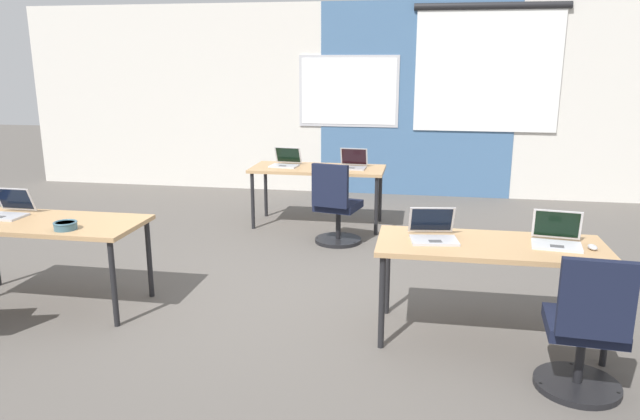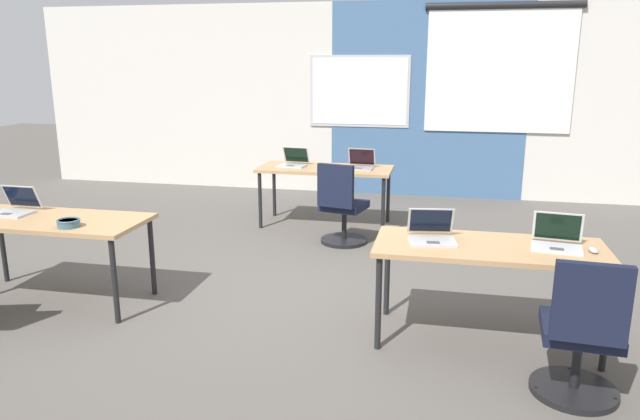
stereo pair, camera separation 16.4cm
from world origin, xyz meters
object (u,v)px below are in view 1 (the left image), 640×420
at_px(laptop_far_left, 285,162).
at_px(snack_bowl, 65,225).
at_px(laptop_far_right, 352,164).
at_px(chair_far_right, 336,211).
at_px(mouse_far_right, 330,167).
at_px(mouse_near_right_end, 593,247).
at_px(laptop_near_left_end, 8,210).
at_px(laptop_near_right_end, 557,238).
at_px(desk_near_right, 490,251).
at_px(chair_near_right_end, 585,337).
at_px(desk_near_left, 44,228).
at_px(laptop_near_right_inner, 433,233).
at_px(desk_far_center, 318,172).

distance_m(laptop_far_left, snack_bowl, 3.20).
bearing_deg(laptop_far_right, chair_far_right, -92.68).
distance_m(mouse_far_right, mouse_near_right_end, 3.62).
bearing_deg(mouse_far_right, laptop_near_left_end, -130.37).
bearing_deg(laptop_near_right_end, laptop_far_left, 141.04).
xyz_separation_m(chair_far_right, laptop_near_right_end, (1.87, -2.02, 0.39)).
distance_m(laptop_far_left, laptop_near_left_end, 3.24).
distance_m(desk_near_right, laptop_near_right_end, 0.46).
bearing_deg(laptop_near_right_end, mouse_far_right, 134.63).
bearing_deg(laptop_near_left_end, laptop_far_right, 48.15).
bearing_deg(snack_bowl, chair_far_right, 52.21).
height_order(mouse_near_right_end, chair_near_right_end, chair_near_right_end).
distance_m(mouse_far_right, snack_bowl, 3.38).
bearing_deg(laptop_far_right, laptop_far_left, -176.39).
xyz_separation_m(laptop_far_left, mouse_near_right_end, (2.83, -2.85, -0.03)).
distance_m(desk_near_left, laptop_near_right_inner, 3.10).
relative_size(desk_near_left, laptop_far_right, 4.60).
relative_size(laptop_near_right_inner, laptop_near_right_end, 1.02).
bearing_deg(chair_far_right, mouse_far_right, -63.09).
relative_size(desk_near_right, mouse_near_right_end, 14.94).
height_order(desk_near_left, laptop_near_right_inner, laptop_near_right_inner).
bearing_deg(chair_far_right, laptop_near_left_end, 51.44).
xyz_separation_m(desk_near_right, chair_far_right, (-1.42, 2.07, -0.28)).
distance_m(laptop_near_right_end, mouse_near_right_end, 0.24).
height_order(laptop_near_left_end, laptop_near_right_inner, same).
distance_m(desk_far_center, laptop_near_left_end, 3.45).
relative_size(desk_near_left, snack_bowl, 9.01).
height_order(desk_near_left, laptop_far_left, laptop_far_left).
bearing_deg(laptop_far_right, chair_near_right_end, -58.98).
xyz_separation_m(laptop_far_right, laptop_near_left_end, (-2.56, -2.74, -0.00)).
xyz_separation_m(mouse_far_right, chair_near_right_end, (2.10, -3.49, -0.36)).
xyz_separation_m(desk_near_left, desk_near_right, (3.50, 0.00, 0.00)).
height_order(desk_near_left, mouse_near_right_end, mouse_near_right_end).
xyz_separation_m(laptop_near_right_inner, laptop_near_right_end, (0.85, 0.02, 0.00)).
relative_size(desk_near_left, desk_far_center, 1.00).
bearing_deg(laptop_near_right_inner, chair_near_right_end, -47.05).
bearing_deg(laptop_far_right, desk_near_left, -123.82).
distance_m(laptop_far_right, chair_near_right_end, 4.00).
height_order(chair_far_right, chair_near_right_end, same).
bearing_deg(mouse_near_right_end, laptop_far_left, 134.76).
height_order(chair_far_right, laptop_near_right_end, laptop_near_right_end).
height_order(mouse_far_right, laptop_far_left, laptop_far_left).
height_order(desk_near_right, laptop_far_left, laptop_far_left).
relative_size(laptop_far_right, snack_bowl, 1.96).
bearing_deg(laptop_near_left_end, desk_near_left, -12.64).
bearing_deg(desk_near_left, chair_near_right_end, -9.88).
bearing_deg(chair_near_right_end, laptop_near_left_end, -5.88).
height_order(laptop_far_left, laptop_near_right_end, laptop_near_right_end).
bearing_deg(snack_bowl, laptop_far_left, 71.46).
height_order(desk_near_right, mouse_near_right_end, mouse_near_right_end).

